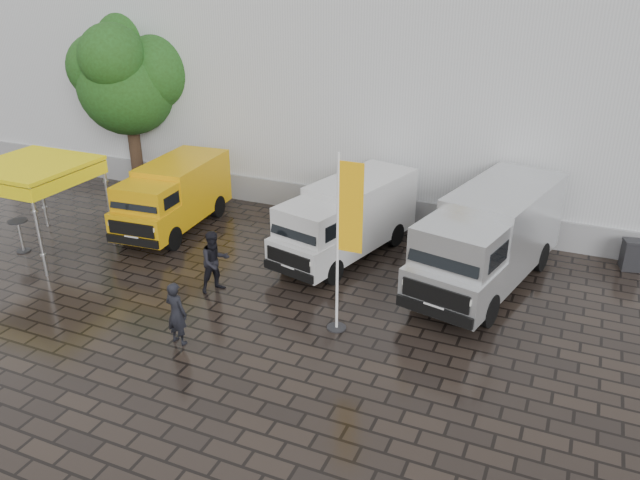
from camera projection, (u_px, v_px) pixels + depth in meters
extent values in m
plane|color=black|center=(319.00, 336.00, 15.78)|extent=(120.00, 120.00, 0.00)
cube|color=silver|center=(516.00, 32.00, 26.02)|extent=(44.00, 16.00, 12.00)
cube|color=gray|center=(464.00, 221.00, 21.50)|extent=(44.00, 0.15, 1.00)
cylinder|color=silver|center=(41.00, 189.00, 21.86)|extent=(0.10, 0.10, 2.79)
cylinder|color=silver|center=(108.00, 201.00, 20.77)|extent=(0.10, 0.10, 2.79)
cylinder|color=silver|center=(39.00, 233.00, 18.27)|extent=(0.10, 0.10, 2.79)
cube|color=yellow|center=(31.00, 165.00, 19.46)|extent=(3.19, 3.19, 0.12)
cylinder|color=black|center=(336.00, 327.00, 16.11)|extent=(0.50, 0.50, 0.04)
cylinder|color=white|center=(338.00, 246.00, 15.17)|extent=(0.07, 0.07, 4.69)
cube|color=#FEB10D|center=(351.00, 208.00, 14.63)|extent=(0.60, 0.03, 2.25)
cylinder|color=black|center=(135.00, 146.00, 25.60)|extent=(0.49, 0.49, 3.52)
sphere|color=#1F4014|center=(127.00, 86.00, 24.60)|extent=(3.87, 3.87, 3.87)
sphere|color=#1F4014|center=(125.00, 41.00, 24.93)|extent=(2.29, 2.29, 2.29)
cylinder|color=black|center=(21.00, 236.00, 20.22)|extent=(0.60, 0.60, 1.09)
cube|color=black|center=(632.00, 255.00, 19.08)|extent=(0.68, 0.68, 0.95)
imported|color=black|center=(176.00, 313.00, 15.19)|extent=(0.66, 0.48, 1.67)
imported|color=black|center=(215.00, 262.00, 17.64)|extent=(1.06, 1.12, 1.82)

